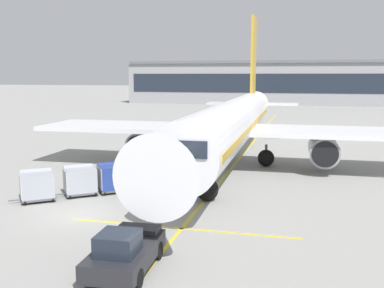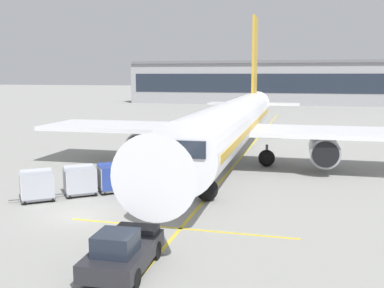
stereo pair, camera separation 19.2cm
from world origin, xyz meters
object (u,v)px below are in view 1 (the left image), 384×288
(belt_loader, at_px, (163,171))
(pushback_tug, at_px, (125,252))
(baggage_cart_second, at_px, (80,180))
(safety_cone_nose_mark, at_px, (123,168))
(baggage_cart_third, at_px, (37,185))
(ground_crew_by_carts, at_px, (141,175))
(safety_cone_wingtip, at_px, (150,170))
(ground_crew_by_loader, at_px, (144,180))
(baggage_cart_lead, at_px, (113,177))
(parked_airplane, at_px, (232,124))
(safety_cone_engine_keepout, at_px, (158,159))

(belt_loader, xyz_separation_m, pushback_tug, (3.13, -14.50, -0.04))
(baggage_cart_second, distance_m, safety_cone_nose_mark, 7.37)
(baggage_cart_third, distance_m, ground_crew_by_carts, 6.66)
(pushback_tug, height_order, safety_cone_wingtip, pushback_tug)
(belt_loader, relative_size, ground_crew_by_carts, 2.99)
(safety_cone_nose_mark, bearing_deg, ground_crew_by_loader, -56.27)
(pushback_tug, distance_m, safety_cone_wingtip, 17.56)
(baggage_cart_lead, bearing_deg, parked_airplane, 58.40)
(belt_loader, bearing_deg, safety_cone_nose_mark, 146.60)
(baggage_cart_lead, distance_m, ground_crew_by_loader, 2.30)
(baggage_cart_lead, bearing_deg, pushback_tug, -63.96)
(safety_cone_engine_keepout, bearing_deg, belt_loader, -68.83)
(ground_crew_by_carts, bearing_deg, baggage_cart_third, -141.37)
(belt_loader, xyz_separation_m, ground_crew_by_loader, (-0.12, -3.43, 0.13))
(belt_loader, relative_size, baggage_cart_lead, 1.98)
(ground_crew_by_loader, bearing_deg, safety_cone_wingtip, 106.12)
(baggage_cart_second, bearing_deg, baggage_cart_third, -135.45)
(ground_crew_by_carts, distance_m, safety_cone_nose_mark, 6.17)
(baggage_cart_second, height_order, safety_cone_engine_keepout, baggage_cart_second)
(baggage_cart_second, relative_size, baggage_cart_third, 1.00)
(pushback_tug, xyz_separation_m, safety_cone_nose_mark, (-7.45, 17.35, -0.51))
(baggage_cart_lead, relative_size, ground_crew_by_carts, 1.51)
(baggage_cart_second, xyz_separation_m, pushback_tug, (7.27, -10.01, -0.17))
(safety_cone_wingtip, bearing_deg, safety_cone_engine_keepout, 101.39)
(baggage_cart_third, bearing_deg, safety_cone_nose_mark, 79.35)
(baggage_cart_lead, bearing_deg, ground_crew_by_carts, 31.45)
(belt_loader, relative_size, ground_crew_by_loader, 2.99)
(baggage_cart_third, height_order, ground_crew_by_loader, baggage_cart_third)
(safety_cone_wingtip, bearing_deg, baggage_cart_third, -116.01)
(parked_airplane, relative_size, pushback_tug, 9.56)
(baggage_cart_third, height_order, safety_cone_wingtip, baggage_cart_third)
(safety_cone_engine_keepout, distance_m, safety_cone_nose_mark, 4.55)
(baggage_cart_third, xyz_separation_m, pushback_tug, (9.18, -8.13, -0.17))
(pushback_tug, relative_size, safety_cone_wingtip, 6.03)
(baggage_cart_lead, height_order, ground_crew_by_carts, baggage_cart_lead)
(parked_airplane, distance_m, belt_loader, 8.46)
(parked_airplane, xyz_separation_m, pushback_tug, (-0.72, -21.50, -2.81))
(parked_airplane, bearing_deg, baggage_cart_second, -124.81)
(baggage_cart_second, relative_size, ground_crew_by_loader, 1.51)
(parked_airplane, height_order, baggage_cart_second, parked_airplane)
(safety_cone_wingtip, relative_size, safety_cone_nose_mark, 1.13)
(baggage_cart_lead, xyz_separation_m, ground_crew_by_carts, (1.56, 0.95, -0.00))
(ground_crew_by_carts, relative_size, safety_cone_engine_keepout, 2.25)
(parked_airplane, xyz_separation_m, baggage_cart_lead, (-6.26, -10.17, -2.64))
(baggage_cart_lead, distance_m, pushback_tug, 12.61)
(ground_crew_by_loader, bearing_deg, baggage_cart_second, -165.24)
(pushback_tug, bearing_deg, baggage_cart_third, 138.50)
(parked_airplane, xyz_separation_m, ground_crew_by_loader, (-3.98, -10.44, -2.64))
(baggage_cart_lead, height_order, pushback_tug, baggage_cart_lead)
(parked_airplane, distance_m, ground_crew_by_loader, 11.48)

